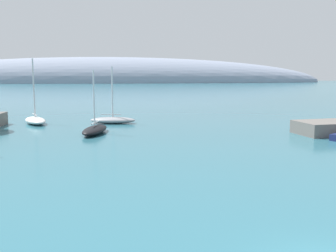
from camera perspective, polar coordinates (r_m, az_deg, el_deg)
The scene contains 4 objects.
distant_ridge at distance 267.52m, azimuth -9.63°, elevation 6.43°, with size 306.94×50.91×34.56m, color gray.
sailboat_black_near_shore at distance 43.17m, azimuth -10.88°, elevation -0.51°, with size 3.23×6.75×7.04m.
sailboat_white_mid_mooring at distance 53.57m, azimuth -19.21°, elevation 0.88°, with size 4.66×6.39×8.59m.
sailboat_grey_outer_mooring at distance 51.63m, azimuth -8.24°, elevation 0.94°, with size 6.28×3.07×7.57m.
Camera 1 is at (-6.71, -11.60, 6.76)m, focal length 40.81 mm.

